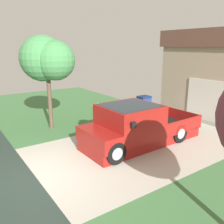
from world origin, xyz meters
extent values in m
cube|color=#B7B0A2|center=(0.00, 4.50, -0.03)|extent=(5.20, 9.00, 0.06)
cube|color=#41723F|center=(-8.60, 4.50, -0.03)|extent=(12.00, 9.00, 0.06)
cube|color=maroon|center=(-0.29, 4.62, 0.21)|extent=(1.94, 5.23, 0.42)
cube|color=maroon|center=(-0.27, 3.90, 1.07)|extent=(2.04, 2.21, 1.29)
cube|color=#1E2833|center=(-0.27, 3.90, 1.45)|extent=(1.80, 2.03, 0.54)
cube|color=maroon|center=(-0.25, 2.42, 0.70)|extent=(2.02, 0.84, 0.55)
cube|color=black|center=(-0.32, 6.10, 0.45)|extent=(2.04, 2.27, 0.06)
cube|color=maroon|center=(0.66, 6.12, 0.70)|extent=(0.10, 2.23, 0.57)
cube|color=maroon|center=(-1.29, 6.08, 0.70)|extent=(0.10, 2.23, 0.57)
cube|color=maroon|center=(-0.34, 7.18, 0.70)|extent=(2.00, 0.10, 0.57)
cube|color=black|center=(0.84, 3.16, 1.35)|extent=(0.10, 0.18, 0.20)
cylinder|color=black|center=(0.62, 2.55, 0.40)|extent=(0.28, 0.80, 0.80)
cylinder|color=#9E9EA3|center=(0.62, 2.55, 0.40)|extent=(0.29, 0.45, 0.44)
cylinder|color=black|center=(-1.12, 2.52, 0.40)|extent=(0.28, 0.80, 0.80)
cylinder|color=#9E9EA3|center=(-1.12, 2.52, 0.40)|extent=(0.29, 0.45, 0.44)
cylinder|color=black|center=(0.56, 5.89, 0.40)|extent=(0.28, 0.80, 0.80)
cylinder|color=#9E9EA3|center=(0.56, 5.89, 0.40)|extent=(0.29, 0.45, 0.44)
cylinder|color=black|center=(-1.18, 5.86, 0.40)|extent=(0.28, 0.80, 0.80)
cylinder|color=#9E9EA3|center=(-1.18, 5.86, 0.40)|extent=(0.29, 0.45, 0.44)
cylinder|color=#333842|center=(-1.88, 3.26, 0.41)|extent=(0.14, 0.14, 0.83)
cylinder|color=#333842|center=(-1.52, 3.34, 0.41)|extent=(0.14, 0.14, 0.83)
cylinder|color=#E55959|center=(-1.70, 3.30, 1.06)|extent=(0.33, 0.33, 0.53)
cylinder|color=beige|center=(-1.89, 3.26, 1.01)|extent=(0.09, 0.09, 0.56)
cylinder|color=beige|center=(-1.52, 3.34, 1.01)|extent=(0.09, 0.09, 0.56)
sphere|color=beige|center=(-1.70, 3.30, 1.45)|extent=(0.22, 0.22, 0.22)
cylinder|color=#BCB2A3|center=(-1.70, 3.30, 1.50)|extent=(0.49, 0.49, 0.01)
cone|color=#BCB2A3|center=(-1.70, 3.30, 1.56)|extent=(0.23, 0.23, 0.12)
cube|color=#B24C56|center=(-1.87, 3.10, 0.11)|extent=(0.32, 0.21, 0.22)
torus|color=#B24C56|center=(-1.87, 3.10, 0.27)|extent=(0.29, 0.02, 0.29)
cube|color=silver|center=(-0.63, 9.61, 1.10)|extent=(2.67, 0.06, 2.20)
cylinder|color=brown|center=(-4.25, 2.16, 1.28)|extent=(0.19, 0.19, 2.56)
sphere|color=#42884B|center=(-4.49, 2.06, 3.37)|extent=(2.14, 2.14, 2.14)
sphere|color=#42884B|center=(-3.92, 2.42, 3.30)|extent=(1.83, 1.83, 1.83)
cube|color=navy|center=(-3.65, 7.73, 0.53)|extent=(0.58, 0.68, 0.88)
cube|color=navy|center=(-3.65, 7.73, 1.02)|extent=(0.60, 0.71, 0.10)
cylinder|color=black|center=(-3.87, 7.46, 0.09)|extent=(0.05, 0.18, 0.18)
cylinder|color=black|center=(-3.43, 7.46, 0.09)|extent=(0.05, 0.18, 0.18)
camera|label=1|loc=(6.85, -1.92, 3.93)|focal=38.99mm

